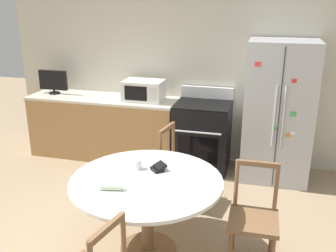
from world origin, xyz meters
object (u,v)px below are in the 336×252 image
(dining_chair_right, at_px, (254,218))
(wallet, at_px, (159,168))
(countertop_tv, at_px, (53,81))
(microwave, at_px, (144,90))
(candle_glass, at_px, (137,165))
(refrigerator, at_px, (278,112))
(oven_range, at_px, (202,135))
(dining_chair_far, at_px, (180,167))

(dining_chair_right, height_order, wallet, dining_chair_right)
(countertop_tv, height_order, dining_chair_right, countertop_tv)
(dining_chair_right, bearing_deg, microwave, -50.17)
(countertop_tv, height_order, candle_glass, countertop_tv)
(refrigerator, xyz_separation_m, countertop_tv, (-3.21, 0.07, 0.20))
(oven_range, bearing_deg, candle_glass, -99.69)
(countertop_tv, bearing_deg, dining_chair_far, -25.80)
(microwave, height_order, wallet, microwave)
(microwave, bearing_deg, refrigerator, -1.46)
(dining_chair_far, xyz_separation_m, dining_chair_right, (0.86, -0.84, 0.00))
(refrigerator, distance_m, dining_chair_right, 1.89)
(microwave, relative_size, wallet, 3.12)
(oven_range, bearing_deg, microwave, 179.10)
(countertop_tv, distance_m, dining_chair_right, 3.64)
(dining_chair_right, bearing_deg, candle_glass, -5.52)
(microwave, xyz_separation_m, dining_chair_right, (1.62, -1.87, -0.60))
(dining_chair_far, xyz_separation_m, wallet, (-0.03, -0.74, 0.33))
(microwave, bearing_deg, candle_glass, -73.31)
(refrigerator, xyz_separation_m, oven_range, (-0.96, 0.03, -0.42))
(microwave, relative_size, dining_chair_far, 0.60)
(microwave, height_order, dining_chair_right, microwave)
(dining_chair_right, bearing_deg, dining_chair_far, -45.61)
(oven_range, xyz_separation_m, countertop_tv, (-2.25, 0.04, 0.62))
(countertop_tv, distance_m, dining_chair_far, 2.51)
(dining_chair_right, height_order, candle_glass, dining_chair_right)
(oven_range, relative_size, microwave, 1.99)
(refrigerator, distance_m, wallet, 2.03)
(dining_chair_far, height_order, wallet, dining_chair_far)
(refrigerator, xyz_separation_m, dining_chair_right, (-0.18, -1.82, -0.45))
(wallet, bearing_deg, refrigerator, 58.23)
(dining_chair_far, distance_m, dining_chair_right, 1.20)
(dining_chair_far, relative_size, candle_glass, 9.97)
(countertop_tv, bearing_deg, refrigerator, -1.27)
(oven_range, xyz_separation_m, candle_glass, (-0.30, -1.77, 0.31))
(refrigerator, distance_m, oven_range, 1.05)
(dining_chair_right, bearing_deg, countertop_tv, -33.10)
(dining_chair_right, distance_m, wallet, 0.95)
(candle_glass, bearing_deg, countertop_tv, 137.09)
(candle_glass, bearing_deg, microwave, 106.69)
(candle_glass, distance_m, wallet, 0.20)
(refrigerator, height_order, countertop_tv, refrigerator)
(countertop_tv, xyz_separation_m, dining_chair_far, (2.18, -1.05, -0.65))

